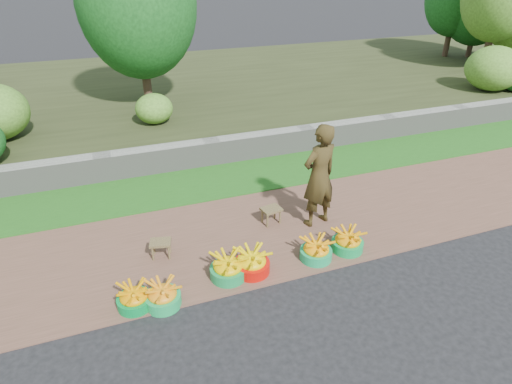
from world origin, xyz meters
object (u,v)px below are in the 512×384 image
object	(u,v)px
stool_right	(271,211)
basin_d	(252,263)
basin_e	(316,251)
vendor_woman	(319,176)
basin_b	(163,296)
stool_left	(161,245)
basin_f	(348,242)
basin_a	(134,298)
basin_c	(228,268)

from	to	relation	value
stool_right	basin_d	bearing A→B (deg)	-124.05
basin_d	basin_e	bearing A→B (deg)	-2.56
basin_d	vendor_woman	size ratio (longest dim) A/B	0.29
basin_b	basin_d	bearing A→B (deg)	9.51
stool_right	basin_b	bearing A→B (deg)	-147.30
stool_left	basin_e	bearing A→B (deg)	-21.33
basin_e	basin_f	size ratio (longest dim) A/B	0.98
basin_a	stool_right	size ratio (longest dim) A/B	1.26
vendor_woman	basin_d	bearing A→B (deg)	16.23
basin_d	stool_left	xyz separation A→B (m)	(-1.15, 0.79, 0.06)
basin_b	basin_d	world-z (taller)	basin_d
basin_f	vendor_woman	xyz separation A→B (m)	(-0.10, 0.85, 0.73)
stool_right	vendor_woman	size ratio (longest dim) A/B	0.20
vendor_woman	basin_a	bearing A→B (deg)	3.55
basin_f	stool_right	size ratio (longest dim) A/B	1.36
basin_d	basin_f	size ratio (longest dim) A/B	1.05
basin_c	basin_d	xyz separation A→B (m)	(0.35, -0.01, 0.00)
basin_a	basin_f	xyz separation A→B (m)	(3.19, 0.12, 0.01)
basin_f	stool_left	size ratio (longest dim) A/B	1.37
basin_d	vendor_woman	xyz separation A→B (m)	(1.45, 0.84, 0.73)
basin_e	stool_left	xyz separation A→B (m)	(-2.15, 0.84, 0.08)
basin_c	vendor_woman	xyz separation A→B (m)	(1.80, 0.83, 0.73)
basin_c	basin_d	bearing A→B (deg)	-0.89
stool_right	basin_a	bearing A→B (deg)	-152.92
stool_left	basin_f	bearing A→B (deg)	-16.61
basin_f	stool_left	bearing A→B (deg)	163.39
stool_left	stool_right	size ratio (longest dim) A/B	0.99
basin_b	basin_f	bearing A→B (deg)	4.14
basin_a	basin_c	xyz separation A→B (m)	(1.29, 0.14, 0.02)
basin_f	stool_right	world-z (taller)	basin_f
stool_left	stool_right	xyz separation A→B (m)	(1.88, 0.29, 0.01)
basin_a	basin_b	world-z (taller)	basin_b
basin_d	basin_c	bearing A→B (deg)	179.11
basin_d	basin_e	world-z (taller)	basin_d
basin_c	basin_f	distance (m)	1.90
stool_right	basin_c	bearing A→B (deg)	-135.09
basin_f	basin_b	bearing A→B (deg)	-175.86
basin_c	vendor_woman	world-z (taller)	vendor_woman
basin_a	basin_f	bearing A→B (deg)	2.13
basin_b	basin_e	bearing A→B (deg)	4.31
basin_a	basin_b	size ratio (longest dim) A/B	0.97
basin_c	basin_f	bearing A→B (deg)	-0.51
basin_a	basin_c	distance (m)	1.30
basin_a	basin_d	bearing A→B (deg)	4.52
basin_a	basin_e	world-z (taller)	basin_e
basin_b	stool_left	size ratio (longest dim) A/B	1.31
stool_right	basin_f	bearing A→B (deg)	-53.38
basin_d	basin_a	bearing A→B (deg)	-175.48
basin_e	vendor_woman	xyz separation A→B (m)	(0.45, 0.88, 0.74)
basin_a	basin_f	size ratio (longest dim) A/B	0.92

